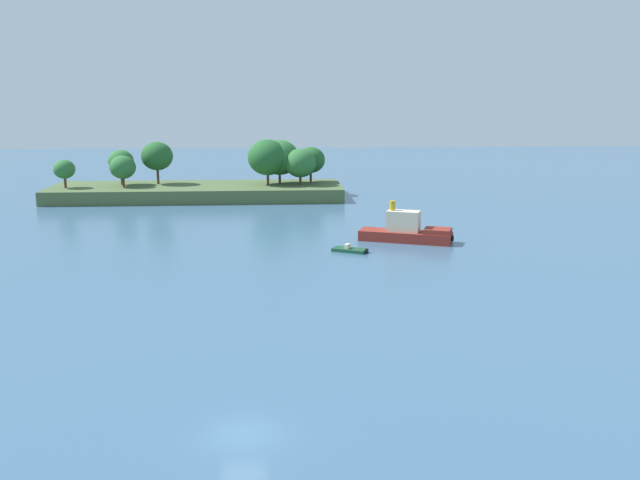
% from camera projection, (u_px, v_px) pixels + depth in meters
% --- Properties ---
extents(ground_plane, '(400.00, 400.00, 0.00)m').
position_uv_depth(ground_plane, '(243.00, 434.00, 39.10)').
color(ground_plane, '#3D607F').
extents(treeline_island, '(50.64, 15.15, 10.26)m').
position_uv_depth(treeline_island, '(215.00, 179.00, 124.39)').
color(treeline_island, '#4C6038').
rests_on(treeline_island, ground).
extents(tugboat, '(11.89, 7.17, 5.09)m').
position_uv_depth(tugboat, '(407.00, 231.00, 88.75)').
color(tugboat, maroon).
rests_on(tugboat, ground).
extents(small_motorboat, '(4.37, 3.44, 0.89)m').
position_uv_depth(small_motorboat, '(350.00, 250.00, 83.35)').
color(small_motorboat, '#19472D').
rests_on(small_motorboat, ground).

